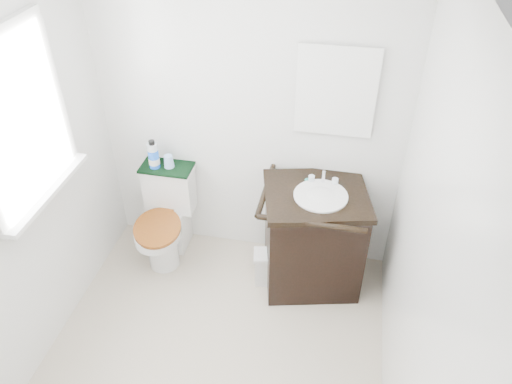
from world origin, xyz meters
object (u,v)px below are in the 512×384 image
(toilet, at_px, (167,220))
(vanity, at_px, (313,236))
(cup, at_px, (169,161))
(mouthwash_bottle, at_px, (153,155))
(trash_bin, at_px, (267,267))

(toilet, distance_m, vanity, 1.16)
(vanity, bearing_deg, toilet, 176.65)
(toilet, distance_m, cup, 0.49)
(vanity, bearing_deg, mouthwash_bottle, 172.42)
(vanity, relative_size, trash_bin, 3.23)
(toilet, distance_m, trash_bin, 0.87)
(toilet, bearing_deg, vanity, -3.35)
(vanity, bearing_deg, trash_bin, -162.12)
(toilet, bearing_deg, cup, 79.29)
(toilet, relative_size, cup, 7.59)
(vanity, distance_m, trash_bin, 0.44)
(toilet, height_order, trash_bin, toilet)
(vanity, height_order, mouthwash_bottle, mouthwash_bottle)
(vanity, height_order, trash_bin, vanity)
(trash_bin, distance_m, mouthwash_bottle, 1.19)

